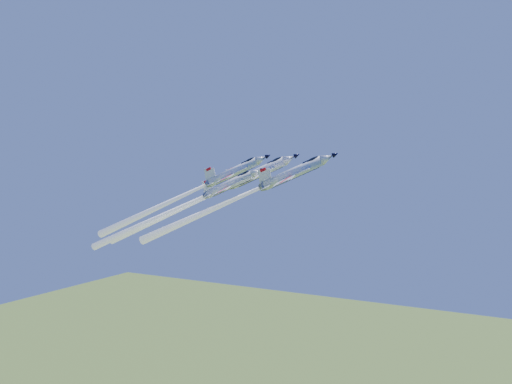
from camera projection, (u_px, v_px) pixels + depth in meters
The scene contains 4 objects.
jet_lead at pixel (238, 198), 117.24m from camera, with size 36.75×12.72×29.99m.
jet_left at pixel (203, 198), 127.62m from camera, with size 39.11×13.44×32.27m.
jet_right at pixel (184, 195), 114.38m from camera, with size 32.19×11.07×26.54m.
jet_slot at pixel (178, 208), 123.51m from camera, with size 34.82×11.88×29.65m.
Camera 1 is at (55.83, -102.05, 103.58)m, focal length 40.00 mm.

